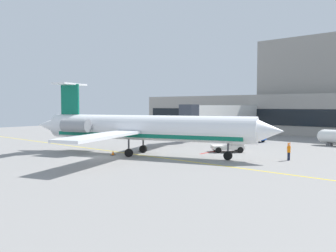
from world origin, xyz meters
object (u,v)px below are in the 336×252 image
Objects in this scene: pushback_tractor at (119,129)px; marshaller at (289,151)px; regional_jet at (142,128)px; baggage_tug at (249,135)px; belt_loader at (231,144)px.

pushback_tractor is 2.33× the size of marshaller.
regional_jet is 21.80m from baggage_tug.
baggage_tug is 2.26× the size of marshaller.
regional_jet reaches higher than baggage_tug.
regional_jet is 16.11m from marshaller.
belt_loader is at bearing 54.26° from regional_jet.
belt_loader is at bearing 165.98° from marshaller.
belt_loader is (6.48, 9.00, -2.19)m from regional_jet.
regional_jet is 7.31× the size of belt_loader.
baggage_tug is at bearing 129.11° from marshaller.
baggage_tug is 13.16m from belt_loader.
baggage_tug reaches higher than belt_loader.
regional_jet is 29.94m from pushback_tractor.
pushback_tractor is 1.09× the size of belt_loader.
regional_jet reaches higher than belt_loader.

